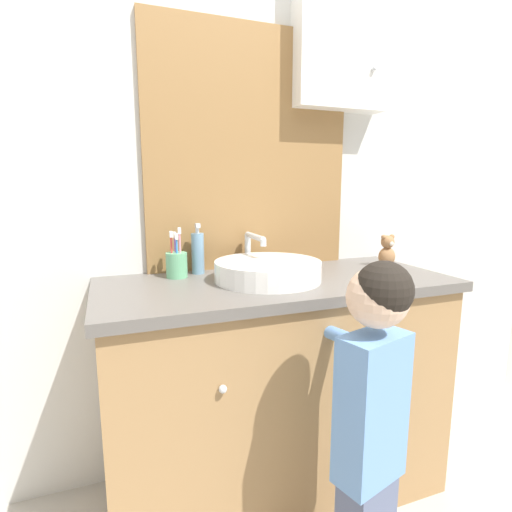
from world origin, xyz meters
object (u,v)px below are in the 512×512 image
toothbrush_holder (177,264)px  soap_dispenser (198,253)px  sink_basin (268,270)px  child_figure (371,407)px  teddy_bear (387,251)px

toothbrush_holder → soap_dispenser: 0.10m
sink_basin → toothbrush_holder: bearing=151.9°
sink_basin → toothbrush_holder: size_ratio=2.33×
sink_basin → child_figure: size_ratio=0.43×
sink_basin → soap_dispenser: 0.29m
toothbrush_holder → soap_dispenser: size_ratio=0.95×
soap_dispenser → teddy_bear: bearing=-10.3°
sink_basin → teddy_bear: (0.56, 0.06, 0.02)m
soap_dispenser → child_figure: size_ratio=0.19×
sink_basin → teddy_bear: size_ratio=3.21×
toothbrush_holder → child_figure: bearing=-58.0°
sink_basin → soap_dispenser: bearing=136.7°
teddy_bear → child_figure: bearing=-130.5°
toothbrush_holder → child_figure: (0.40, -0.63, -0.30)m
soap_dispenser → teddy_bear: size_ratio=1.45×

